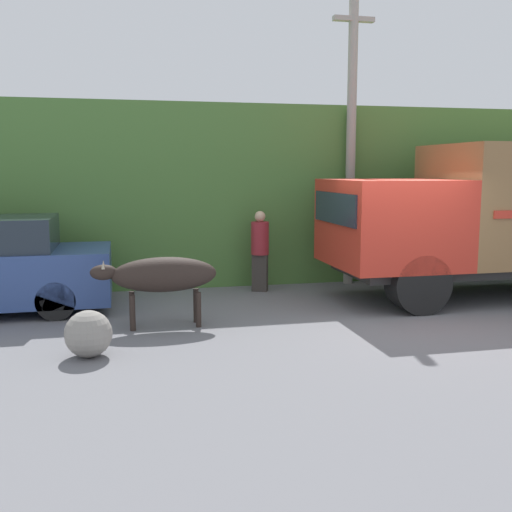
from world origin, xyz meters
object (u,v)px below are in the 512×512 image
brown_cow (162,276)px  pedestrian_on_hill (260,248)px  utility_pole (351,131)px  roadside_rock (88,334)px

brown_cow → pedestrian_on_hill: (2.18, 2.43, 0.07)m
brown_cow → utility_pole: 5.72m
brown_cow → roadside_rock: size_ratio=3.11×
pedestrian_on_hill → utility_pole: bearing=-144.9°
pedestrian_on_hill → roadside_rock: bearing=73.4°
brown_cow → pedestrian_on_hill: 3.27m
brown_cow → utility_pole: bearing=29.2°
brown_cow → pedestrian_on_hill: size_ratio=1.19×
pedestrian_on_hill → roadside_rock: (-3.27, -3.80, -0.59)m
pedestrian_on_hill → roadside_rock: pedestrian_on_hill is taller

